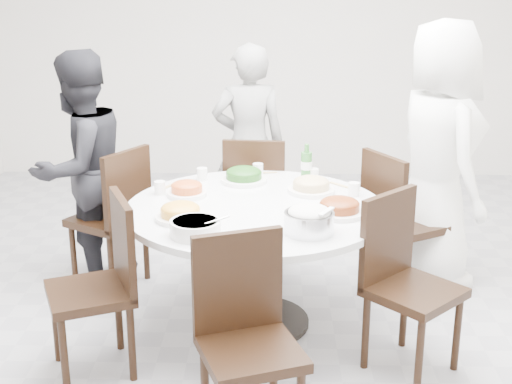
{
  "coord_description": "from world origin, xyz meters",
  "views": [
    {
      "loc": [
        -0.21,
        -4.07,
        2.09
      ],
      "look_at": [
        -0.3,
        -0.16,
        0.82
      ],
      "focal_mm": 50.0,
      "sensor_mm": 36.0,
      "label": 1
    }
  ],
  "objects_px": {
    "chair_ne": "(404,222)",
    "chair_n": "(257,199)",
    "chair_nw": "(108,216)",
    "chair_sw": "(89,289)",
    "soup_bowl": "(195,228)",
    "chair_se": "(415,288)",
    "beverage_bottle": "(307,163)",
    "rice_bowl": "(309,223)",
    "diner_right": "(438,156)",
    "chair_s": "(251,347)",
    "diner_middle": "(249,144)",
    "diner_left": "(81,169)",
    "dining_table": "(256,266)"
  },
  "relations": [
    {
      "from": "chair_ne",
      "to": "chair_n",
      "type": "height_order",
      "value": "same"
    },
    {
      "from": "chair_ne",
      "to": "chair_nw",
      "type": "relative_size",
      "value": 1.0
    },
    {
      "from": "chair_sw",
      "to": "chair_nw",
      "type": "bearing_deg",
      "value": 164.79
    },
    {
      "from": "soup_bowl",
      "to": "chair_se",
      "type": "bearing_deg",
      "value": -0.87
    },
    {
      "from": "chair_ne",
      "to": "beverage_bottle",
      "type": "relative_size",
      "value": 3.92
    },
    {
      "from": "chair_n",
      "to": "rice_bowl",
      "type": "xyz_separation_m",
      "value": [
        0.3,
        -1.36,
        0.33
      ]
    },
    {
      "from": "rice_bowl",
      "to": "diner_right",
      "type": "bearing_deg",
      "value": 50.54
    },
    {
      "from": "rice_bowl",
      "to": "beverage_bottle",
      "type": "bearing_deg",
      "value": 88.34
    },
    {
      "from": "chair_nw",
      "to": "soup_bowl",
      "type": "height_order",
      "value": "chair_nw"
    },
    {
      "from": "chair_se",
      "to": "rice_bowl",
      "type": "relative_size",
      "value": 3.65
    },
    {
      "from": "chair_s",
      "to": "chair_se",
      "type": "relative_size",
      "value": 1.0
    },
    {
      "from": "chair_nw",
      "to": "chair_se",
      "type": "distance_m",
      "value": 2.11
    },
    {
      "from": "chair_ne",
      "to": "chair_sw",
      "type": "height_order",
      "value": "same"
    },
    {
      "from": "chair_s",
      "to": "soup_bowl",
      "type": "relative_size",
      "value": 3.62
    },
    {
      "from": "diner_right",
      "to": "rice_bowl",
      "type": "xyz_separation_m",
      "value": [
        -0.89,
        -1.08,
        -0.07
      ]
    },
    {
      "from": "chair_s",
      "to": "rice_bowl",
      "type": "bearing_deg",
      "value": 47.74
    },
    {
      "from": "chair_s",
      "to": "soup_bowl",
      "type": "height_order",
      "value": "chair_s"
    },
    {
      "from": "diner_middle",
      "to": "diner_right",
      "type": "bearing_deg",
      "value": 142.98
    },
    {
      "from": "chair_ne",
      "to": "chair_nw",
      "type": "distance_m",
      "value": 1.95
    },
    {
      "from": "chair_se",
      "to": "diner_left",
      "type": "height_order",
      "value": "diner_left"
    },
    {
      "from": "diner_right",
      "to": "beverage_bottle",
      "type": "height_order",
      "value": "diner_right"
    },
    {
      "from": "chair_sw",
      "to": "diner_right",
      "type": "xyz_separation_m",
      "value": [
        2.03,
        1.2,
        0.4
      ]
    },
    {
      "from": "soup_bowl",
      "to": "beverage_bottle",
      "type": "distance_m",
      "value": 1.14
    },
    {
      "from": "chair_se",
      "to": "diner_right",
      "type": "relative_size",
      "value": 0.54
    },
    {
      "from": "chair_sw",
      "to": "beverage_bottle",
      "type": "xyz_separation_m",
      "value": [
        1.16,
        1.04,
        0.4
      ]
    },
    {
      "from": "chair_se",
      "to": "dining_table",
      "type": "bearing_deg",
      "value": 106.07
    },
    {
      "from": "chair_se",
      "to": "soup_bowl",
      "type": "xyz_separation_m",
      "value": [
        -1.13,
        0.02,
        0.32
      ]
    },
    {
      "from": "dining_table",
      "to": "diner_right",
      "type": "bearing_deg",
      "value": 29.67
    },
    {
      "from": "chair_ne",
      "to": "diner_left",
      "type": "distance_m",
      "value": 2.16
    },
    {
      "from": "diner_right",
      "to": "diner_middle",
      "type": "height_order",
      "value": "diner_right"
    },
    {
      "from": "chair_s",
      "to": "diner_left",
      "type": "bearing_deg",
      "value": 104.0
    },
    {
      "from": "diner_right",
      "to": "chair_se",
      "type": "bearing_deg",
      "value": 147.89
    },
    {
      "from": "diner_right",
      "to": "diner_left",
      "type": "bearing_deg",
      "value": 75.02
    },
    {
      "from": "chair_nw",
      "to": "beverage_bottle",
      "type": "height_order",
      "value": "beverage_bottle"
    },
    {
      "from": "chair_nw",
      "to": "diner_middle",
      "type": "xyz_separation_m",
      "value": [
        0.91,
        0.84,
        0.29
      ]
    },
    {
      "from": "chair_se",
      "to": "soup_bowl",
      "type": "distance_m",
      "value": 1.18
    },
    {
      "from": "beverage_bottle",
      "to": "rice_bowl",
      "type": "bearing_deg",
      "value": -91.66
    },
    {
      "from": "dining_table",
      "to": "chair_se",
      "type": "height_order",
      "value": "chair_se"
    },
    {
      "from": "chair_s",
      "to": "beverage_bottle",
      "type": "xyz_separation_m",
      "value": [
        0.31,
        1.6,
        0.4
      ]
    },
    {
      "from": "rice_bowl",
      "to": "diner_middle",
      "type": "bearing_deg",
      "value": 101.5
    },
    {
      "from": "chair_se",
      "to": "beverage_bottle",
      "type": "distance_m",
      "value": 1.18
    },
    {
      "from": "beverage_bottle",
      "to": "diner_middle",
      "type": "bearing_deg",
      "value": 113.72
    },
    {
      "from": "chair_se",
      "to": "rice_bowl",
      "type": "height_order",
      "value": "chair_se"
    },
    {
      "from": "dining_table",
      "to": "rice_bowl",
      "type": "height_order",
      "value": "rice_bowl"
    },
    {
      "from": "chair_s",
      "to": "diner_middle",
      "type": "distance_m",
      "value": 2.52
    },
    {
      "from": "chair_se",
      "to": "diner_right",
      "type": "bearing_deg",
      "value": 29.48
    },
    {
      "from": "chair_ne",
      "to": "chair_sw",
      "type": "relative_size",
      "value": 1.0
    },
    {
      "from": "diner_left",
      "to": "soup_bowl",
      "type": "bearing_deg",
      "value": 71.79
    },
    {
      "from": "chair_n",
      "to": "rice_bowl",
      "type": "height_order",
      "value": "chair_n"
    },
    {
      "from": "beverage_bottle",
      "to": "chair_ne",
      "type": "bearing_deg",
      "value": -0.12
    }
  ]
}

